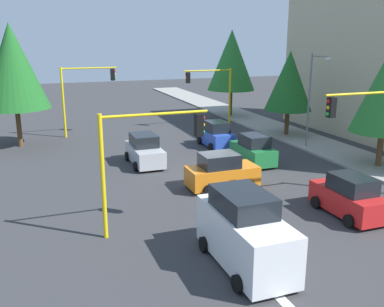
{
  "coord_description": "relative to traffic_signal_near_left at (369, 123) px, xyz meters",
  "views": [
    {
      "loc": [
        22.81,
        -9.9,
        8.09
      ],
      "look_at": [
        -1.23,
        -0.99,
        1.2
      ],
      "focal_mm": 40.63,
      "sensor_mm": 36.0,
      "label": 1
    }
  ],
  "objects": [
    {
      "name": "delivery_van_white",
      "position": [
        4.0,
        -8.81,
        -2.69
      ],
      "size": [
        4.8,
        2.22,
        2.77
      ],
      "color": "white",
      "rests_on": "ground"
    },
    {
      "name": "street_lamp_curbside",
      "position": [
        -9.61,
        3.51,
        0.38
      ],
      "size": [
        2.15,
        0.28,
        7.0
      ],
      "color": "slate",
      "rests_on": "ground"
    },
    {
      "name": "traffic_signal_near_left",
      "position": [
        0.0,
        0.0,
        0.0
      ],
      "size": [
        0.36,
        4.59,
        5.6
      ],
      "color": "yellow",
      "rests_on": "ground"
    },
    {
      "name": "car_blue",
      "position": [
        -12.65,
        -2.73,
        -3.08
      ],
      "size": [
        3.7,
        1.95,
        1.98
      ],
      "color": "blue",
      "rests_on": "ground"
    },
    {
      "name": "tree_roadside_mid",
      "position": [
        -14.0,
        4.31,
        0.65
      ],
      "size": [
        3.87,
        3.87,
        7.05
      ],
      "color": "brown",
      "rests_on": "ground"
    },
    {
      "name": "tree_roadside_far",
      "position": [
        -24.0,
        3.81,
        1.85
      ],
      "size": [
        4.82,
        4.82,
        8.85
      ],
      "color": "brown",
      "rests_on": "ground"
    },
    {
      "name": "ground_plane",
      "position": [
        -6.0,
        -5.69,
        -3.97
      ],
      "size": [
        120.0,
        120.0,
        0.0
      ],
      "primitive_type": "plane",
      "color": "#353538"
    },
    {
      "name": "traffic_signal_far_right",
      "position": [
        -20.0,
        -11.4,
        0.11
      ],
      "size": [
        0.36,
        4.59,
        5.78
      ],
      "color": "yellow",
      "rests_on": "ground"
    },
    {
      "name": "traffic_signal_near_right",
      "position": [
        -0.0,
        -11.31,
        -0.25
      ],
      "size": [
        0.36,
        4.59,
        5.22
      ],
      "color": "yellow",
      "rests_on": "ground"
    },
    {
      "name": "car_silver",
      "position": [
        -10.01,
        -8.96,
        -3.07
      ],
      "size": [
        4.13,
        2.06,
        1.98
      ],
      "color": "#B2B5BA",
      "rests_on": "ground"
    },
    {
      "name": "tree_opposite_side",
      "position": [
        -18.0,
        -16.69,
        2.05
      ],
      "size": [
        4.99,
        4.99,
        9.15
      ],
      "color": "brown",
      "rests_on": "ground"
    },
    {
      "name": "traffic_signal_far_left",
      "position": [
        -20.0,
        -0.05,
        -0.19
      ],
      "size": [
        0.36,
        4.59,
        5.31
      ],
      "color": "yellow",
      "rests_on": "ground"
    },
    {
      "name": "car_red",
      "position": [
        1.58,
        -2.15,
        -3.07
      ],
      "size": [
        3.86,
        1.96,
        1.98
      ],
      "color": "red",
      "rests_on": "ground"
    },
    {
      "name": "car_green",
      "position": [
        -7.63,
        -2.25,
        -3.07
      ],
      "size": [
        3.68,
        1.98,
        1.98
      ],
      "color": "#1E7238",
      "rests_on": "ground"
    },
    {
      "name": "car_orange",
      "position": [
        -4.0,
        -6.14,
        -3.07
      ],
      "size": [
        2.12,
        3.88,
        1.98
      ],
      "color": "orange",
      "rests_on": "ground"
    },
    {
      "name": "lane_arrow_near",
      "position": [
        5.51,
        -8.69,
        -3.96
      ],
      "size": [
        2.4,
        1.1,
        1.1
      ],
      "color": "silver",
      "rests_on": "ground"
    },
    {
      "name": "sidewalk_kerb",
      "position": [
        -11.0,
        4.81,
        -3.9
      ],
      "size": [
        80.0,
        4.0,
        0.15
      ],
      "primitive_type": "cube",
      "color": "gray",
      "rests_on": "ground"
    }
  ]
}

